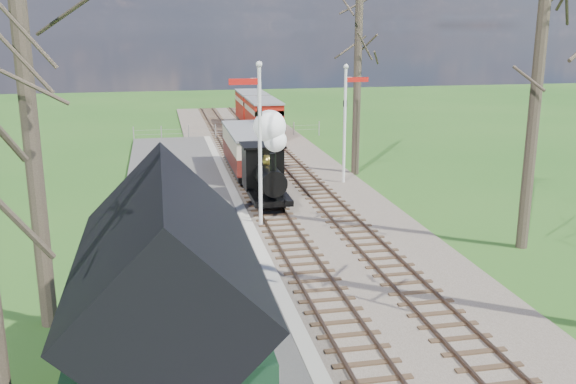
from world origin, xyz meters
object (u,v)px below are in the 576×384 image
Objects in this scene: locomotive at (267,163)px; bench at (239,328)px; semaphore_far at (346,115)px; station_shed at (169,317)px; coach at (247,149)px; red_carriage_a at (264,117)px; red_carriage_b at (252,107)px; sign_board at (247,350)px; semaphore_near at (258,133)px.

locomotive reaches higher than bench.
semaphore_far is at bearing 37.30° from locomotive.
semaphore_far reaches higher than station_shed.
semaphore_far is 5.51m from coach.
red_carriage_a is (-1.77, 13.43, -1.89)m from semaphore_far.
station_shed is at bearing -101.72° from coach.
red_carriage_b is 3.75× the size of bench.
red_carriage_b is (0.00, 5.50, 0.00)m from red_carriage_a.
semaphore_far is 5.70m from locomotive.
red_carriage_a is at bearing -90.00° from red_carriage_b.
station_shed is 1.10× the size of semaphore_far.
red_carriage_b is at bearing 95.35° from semaphore_far.
coach is at bearing -99.11° from red_carriage_b.
red_carriage_b is 4.72× the size of sign_board.
station_shed reaches higher than red_carriage_a.
semaphore_far is 18.30m from sign_board.
bench is at bearing -114.85° from semaphore_far.
semaphore_near reaches higher than bench.
bench is (-2.67, -11.90, -1.36)m from locomotive.
coach is 6.22× the size of sign_board.
locomotive is at bearing -96.69° from red_carriage_b.
semaphore_far reaches higher than bench.
red_carriage_a is (2.60, 10.72, 0.06)m from coach.
bench is at bearing -100.44° from red_carriage_a.
red_carriage_a and red_carriage_b have the same top height.
locomotive is 0.82× the size of red_carriage_b.
locomotive is at bearing 73.71° from station_shed.
sign_board is at bearing -90.65° from bench.
red_carriage_b is at bearing 82.30° from semaphore_near.
locomotive reaches higher than red_carriage_b.
red_carriage_b is 34.59m from bench.
station_shed is 15.28m from locomotive.
locomotive is 22.43m from red_carriage_b.
red_carriage_a reaches higher than sign_board.
sign_board is at bearing 39.77° from station_shed.
coach is 1.32× the size of red_carriage_a.
coach is at bearing 78.28° from station_shed.
station_shed reaches higher than bench.
semaphore_far reaches higher than red_carriage_a.
semaphore_far is (5.14, 6.00, -0.27)m from semaphore_near.
sign_board is at bearing -100.25° from semaphore_near.
coach is at bearing 82.07° from sign_board.
semaphore_near reaches higher than red_carriage_b.
station_shed reaches higher than locomotive.
coach is 11.03m from red_carriage_a.
red_carriage_a reaches higher than bench.
coach is at bearing 81.50° from bench.
red_carriage_b is (2.61, 22.27, -0.44)m from locomotive.
locomotive reaches higher than sign_board.
semaphore_far is 1.40× the size of locomotive.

